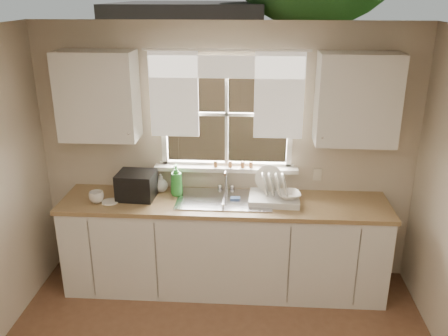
# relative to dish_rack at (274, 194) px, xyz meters

# --- Properties ---
(room_walls) EXTENTS (3.62, 4.02, 2.50)m
(room_walls) POSITION_rel_dish_rack_xyz_m (-0.46, -1.78, 0.26)
(room_walls) COLOR beige
(room_walls) RESTS_ON ground
(ceiling) EXTENTS (3.60, 4.00, 0.02)m
(ceiling) POSITION_rel_dish_rack_xyz_m (-0.46, -1.71, 1.52)
(ceiling) COLOR silver
(ceiling) RESTS_ON room_walls
(window) EXTENTS (1.38, 0.16, 1.06)m
(window) POSITION_rel_dish_rack_xyz_m (-0.46, 0.29, 0.51)
(window) COLOR white
(window) RESTS_ON room_walls
(curtains) EXTENTS (1.50, 0.03, 0.81)m
(curtains) POSITION_rel_dish_rack_xyz_m (-0.46, 0.24, 0.95)
(curtains) COLOR white
(curtains) RESTS_ON room_walls
(base_cabinets) EXTENTS (3.00, 0.62, 0.87)m
(base_cabinets) POSITION_rel_dish_rack_xyz_m (-0.46, -0.03, -0.55)
(base_cabinets) COLOR silver
(base_cabinets) RESTS_ON ground
(countertop) EXTENTS (3.04, 0.65, 0.04)m
(countertop) POSITION_rel_dish_rack_xyz_m (-0.46, -0.03, -0.09)
(countertop) COLOR olive
(countertop) RESTS_ON base_cabinets
(upper_cabinet_left) EXTENTS (0.70, 0.33, 0.80)m
(upper_cabinet_left) POSITION_rel_dish_rack_xyz_m (-1.61, 0.11, 0.87)
(upper_cabinet_left) COLOR silver
(upper_cabinet_left) RESTS_ON room_walls
(upper_cabinet_right) EXTENTS (0.70, 0.33, 0.80)m
(upper_cabinet_right) POSITION_rel_dish_rack_xyz_m (0.69, 0.11, 0.87)
(upper_cabinet_right) COLOR silver
(upper_cabinet_right) RESTS_ON room_walls
(wall_outlet) EXTENTS (0.08, 0.01, 0.12)m
(wall_outlet) POSITION_rel_dish_rack_xyz_m (0.42, 0.27, 0.10)
(wall_outlet) COLOR beige
(wall_outlet) RESTS_ON room_walls
(sill_jars) EXTENTS (0.38, 0.04, 0.06)m
(sill_jars) POSITION_rel_dish_rack_xyz_m (-0.37, 0.23, 0.20)
(sill_jars) COLOR brown
(sill_jars) RESTS_ON window
(sink) EXTENTS (0.88, 0.52, 0.40)m
(sink) POSITION_rel_dish_rack_xyz_m (-0.46, 0.00, -0.14)
(sink) COLOR #B7B7BC
(sink) RESTS_ON countertop
(dish_rack) EXTENTS (0.47, 0.36, 0.31)m
(dish_rack) POSITION_rel_dish_rack_xyz_m (0.00, 0.00, 0.00)
(dish_rack) COLOR silver
(dish_rack) RESTS_ON countertop
(bowl) EXTENTS (0.26, 0.26, 0.05)m
(bowl) POSITION_rel_dish_rack_xyz_m (0.13, -0.05, 0.02)
(bowl) COLOR white
(bowl) RESTS_ON dish_rack
(soap_bottle_a) EXTENTS (0.15, 0.15, 0.31)m
(soap_bottle_a) POSITION_rel_dish_rack_xyz_m (-0.92, 0.08, 0.08)
(soap_bottle_a) COLOR green
(soap_bottle_a) RESTS_ON countertop
(soap_bottle_b) EXTENTS (0.11, 0.11, 0.19)m
(soap_bottle_b) POSITION_rel_dish_rack_xyz_m (-1.22, 0.12, 0.02)
(soap_bottle_b) COLOR blue
(soap_bottle_b) RESTS_ON countertop
(soap_bottle_c) EXTENTS (0.17, 0.17, 0.17)m
(soap_bottle_c) POSITION_rel_dish_rack_xyz_m (-1.08, 0.17, 0.02)
(soap_bottle_c) COLOR beige
(soap_bottle_c) RESTS_ON countertop
(saucer) EXTENTS (0.15, 0.15, 0.01)m
(saucer) POSITION_rel_dish_rack_xyz_m (-1.50, -0.12, -0.06)
(saucer) COLOR white
(saucer) RESTS_ON countertop
(cup) EXTENTS (0.15, 0.15, 0.11)m
(cup) POSITION_rel_dish_rack_xyz_m (-1.62, -0.13, -0.02)
(cup) COLOR silver
(cup) RESTS_ON countertop
(black_appliance) EXTENTS (0.35, 0.31, 0.25)m
(black_appliance) POSITION_rel_dish_rack_xyz_m (-1.28, 0.00, 0.05)
(black_appliance) COLOR black
(black_appliance) RESTS_ON countertop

